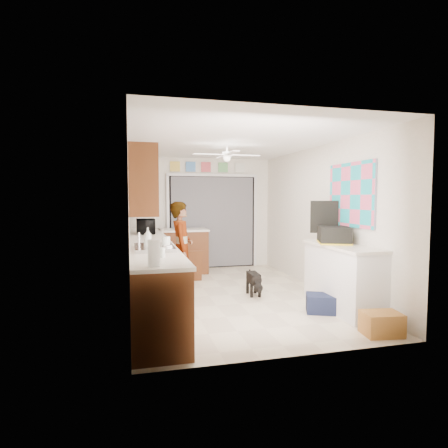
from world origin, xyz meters
TOP-DOWN VIEW (x-y plane):
  - floor at (0.00, 0.00)m, footprint 5.00×5.00m
  - ceiling at (0.00, 0.00)m, footprint 5.00×5.00m
  - wall_back at (0.00, 2.50)m, footprint 3.20×0.00m
  - wall_front at (0.00, -2.50)m, footprint 3.20×0.00m
  - wall_left at (-1.60, 0.00)m, footprint 0.00×5.00m
  - wall_right at (1.60, 0.00)m, footprint 0.00×5.00m
  - left_base_cabinets at (-1.30, 0.00)m, footprint 0.60×4.80m
  - left_countertop at (-1.29, 0.00)m, footprint 0.62×4.80m
  - upper_cabinets at (-1.44, 0.20)m, footprint 0.32×4.00m
  - sink_basin at (-1.29, -1.00)m, footprint 0.50×0.76m
  - faucet at (-1.48, -1.00)m, footprint 0.03×0.03m
  - peninsula_base at (-0.50, 2.00)m, footprint 1.00×0.60m
  - peninsula_top at (-0.50, 2.00)m, footprint 1.04×0.64m
  - back_opening_recess at (0.25, 2.47)m, footprint 2.00×0.06m
  - curtain_panel at (0.25, 2.43)m, footprint 1.90×0.03m
  - door_trim_left at (-0.77, 2.44)m, footprint 0.06×0.04m
  - door_trim_right at (1.27, 2.44)m, footprint 0.06×0.04m
  - door_trim_head at (0.25, 2.44)m, footprint 2.10×0.04m
  - header_frame_0 at (-0.60, 2.47)m, footprint 0.22×0.02m
  - header_frame_1 at (-0.25, 2.47)m, footprint 0.22×0.02m
  - header_frame_2 at (0.10, 2.47)m, footprint 0.22×0.02m
  - header_frame_3 at (0.50, 2.47)m, footprint 0.22×0.02m
  - header_frame_4 at (0.90, 2.47)m, footprint 0.22×0.02m
  - route66_sign at (-0.95, 2.47)m, footprint 0.22×0.02m
  - right_counter_base at (1.35, -1.20)m, footprint 0.50×1.40m
  - right_counter_top at (1.34, -1.20)m, footprint 0.54×1.44m
  - abstract_painting at (1.58, -1.00)m, footprint 0.03×1.15m
  - ceiling_fan at (0.00, 0.20)m, footprint 1.14×1.14m
  - microwave at (-1.31, 1.15)m, footprint 0.34×0.49m
  - soap_bottle at (-1.36, -0.91)m, footprint 0.13×0.13m
  - cup at (-1.14, -1.30)m, footprint 0.13×0.13m
  - jar_a at (-1.13, -0.94)m, footprint 0.12×0.12m
  - jar_b at (-1.25, -1.70)m, footprint 0.09×0.09m
  - paper_towel_roll at (-1.37, -2.25)m, footprint 0.16×0.16m
  - suitcase at (1.32, -0.99)m, footprint 0.61×0.69m
  - suitcase_rim at (1.32, -0.99)m, footprint 0.63×0.70m
  - suitcase_lid at (1.32, -0.70)m, footprint 0.40×0.19m
  - cardboard_box at (1.25, -2.20)m, footprint 0.47×0.38m
  - navy_crate at (1.00, -1.24)m, footprint 0.51×0.48m
  - cabinet_door_panel at (-0.46, 1.10)m, footprint 0.41×0.18m
  - man at (-0.77, 0.24)m, footprint 0.46×0.62m
  - dog at (0.37, -0.12)m, footprint 0.26×0.55m

SIDE VIEW (x-z plane):
  - floor at x=0.00m, z-range 0.00..0.00m
  - navy_crate at x=1.00m, z-range 0.00..0.25m
  - cardboard_box at x=1.25m, z-range 0.00..0.27m
  - dog at x=0.37m, z-range 0.00..0.42m
  - cabinet_door_panel at x=-0.46m, z-range 0.00..0.61m
  - left_base_cabinets at x=-1.30m, z-range 0.00..0.90m
  - peninsula_base at x=-0.50m, z-range 0.00..0.90m
  - right_counter_base at x=1.35m, z-range 0.00..0.90m
  - man at x=-0.77m, z-range 0.00..1.54m
  - left_countertop at x=-1.29m, z-range 0.90..0.94m
  - peninsula_top at x=-0.50m, z-range 0.90..0.94m
  - right_counter_top at x=1.34m, z-range 0.90..0.94m
  - suitcase_rim at x=1.32m, z-range 0.94..0.96m
  - sink_basin at x=-1.29m, z-range 0.92..0.98m
  - cup at x=-1.14m, z-range 0.94..1.03m
  - jar_b at x=-1.25m, z-range 0.94..1.05m
  - jar_a at x=-1.13m, z-range 0.94..1.09m
  - faucet at x=-1.48m, z-range 0.94..1.16m
  - back_opening_recess at x=0.25m, z-range 0.00..2.10m
  - door_trim_left at x=-0.77m, z-range 0.00..2.10m
  - door_trim_right at x=1.27m, z-range 0.00..2.10m
  - curtain_panel at x=0.25m, z-range 0.03..2.08m
  - suitcase at x=1.32m, z-range 0.94..1.18m
  - paper_towel_roll at x=-1.37m, z-range 0.94..1.20m
  - microwave at x=-1.31m, z-range 0.94..1.21m
  - soap_bottle at x=-1.36m, z-range 0.94..1.22m
  - wall_back at x=0.00m, z-range -0.35..2.85m
  - wall_front at x=0.00m, z-range -0.35..2.85m
  - wall_left at x=-1.60m, z-range -1.25..3.75m
  - wall_right at x=1.60m, z-range -1.25..3.75m
  - suitcase_lid at x=1.32m, z-range 1.06..1.56m
  - abstract_painting at x=1.58m, z-range 1.17..2.12m
  - upper_cabinets at x=-1.44m, z-range 1.40..2.20m
  - door_trim_head at x=0.25m, z-range 2.09..2.15m
  - header_frame_0 at x=-0.60m, z-range 2.19..2.41m
  - header_frame_1 at x=-0.25m, z-range 2.19..2.41m
  - header_frame_2 at x=0.10m, z-range 2.19..2.41m
  - header_frame_3 at x=0.50m, z-range 2.19..2.41m
  - header_frame_4 at x=0.90m, z-range 2.19..2.41m
  - route66_sign at x=-0.95m, z-range 2.17..2.43m
  - ceiling_fan at x=0.00m, z-range 2.20..2.44m
  - ceiling at x=0.00m, z-range 2.50..2.50m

